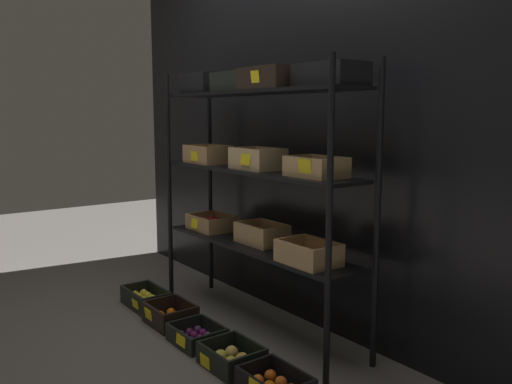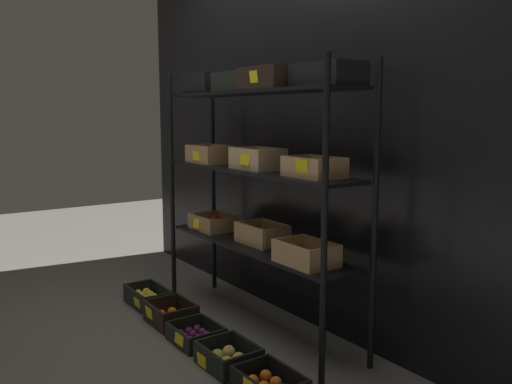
{
  "view_description": "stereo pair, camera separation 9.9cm",
  "coord_description": "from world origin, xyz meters",
  "px_view_note": "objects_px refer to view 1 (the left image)",
  "views": [
    {
      "loc": [
        2.56,
        -1.91,
        1.32
      ],
      "look_at": [
        0.0,
        0.0,
        0.85
      ],
      "focal_mm": 37.48,
      "sensor_mm": 36.0,
      "label": 1
    },
    {
      "loc": [
        2.62,
        -1.83,
        1.32
      ],
      "look_at": [
        0.0,
        0.0,
        0.85
      ],
      "focal_mm": 37.48,
      "sensor_mm": 36.0,
      "label": 2
    }
  ],
  "objects_px": {
    "crate_ground_lemon": "(146,300)",
    "crate_ground_plum": "(197,336)",
    "crate_ground_tangerine": "(170,316)",
    "display_rack": "(256,162)",
    "crate_ground_apple_gold": "(231,358)"
  },
  "relations": [
    {
      "from": "crate_ground_tangerine",
      "to": "crate_ground_apple_gold",
      "type": "distance_m",
      "value": 0.71
    },
    {
      "from": "crate_ground_lemon",
      "to": "crate_ground_apple_gold",
      "type": "distance_m",
      "value": 1.08
    },
    {
      "from": "crate_ground_apple_gold",
      "to": "crate_ground_tangerine",
      "type": "bearing_deg",
      "value": 178.92
    },
    {
      "from": "display_rack",
      "to": "crate_ground_tangerine",
      "type": "bearing_deg",
      "value": -129.58
    },
    {
      "from": "crate_ground_plum",
      "to": "crate_ground_apple_gold",
      "type": "relative_size",
      "value": 0.99
    },
    {
      "from": "crate_ground_lemon",
      "to": "crate_ground_plum",
      "type": "relative_size",
      "value": 1.2
    },
    {
      "from": "crate_ground_lemon",
      "to": "crate_ground_plum",
      "type": "height_order",
      "value": "crate_ground_lemon"
    },
    {
      "from": "display_rack",
      "to": "crate_ground_apple_gold",
      "type": "height_order",
      "value": "display_rack"
    },
    {
      "from": "display_rack",
      "to": "crate_ground_plum",
      "type": "relative_size",
      "value": 5.62
    },
    {
      "from": "crate_ground_lemon",
      "to": "crate_ground_apple_gold",
      "type": "xyz_separation_m",
      "value": [
        1.08,
        -0.02,
        -0.0
      ]
    },
    {
      "from": "crate_ground_apple_gold",
      "to": "crate_ground_lemon",
      "type": "bearing_deg",
      "value": 178.84
    },
    {
      "from": "display_rack",
      "to": "crate_ground_lemon",
      "type": "distance_m",
      "value": 1.29
    },
    {
      "from": "crate_ground_tangerine",
      "to": "display_rack",
      "type": "bearing_deg",
      "value": 50.42
    },
    {
      "from": "crate_ground_lemon",
      "to": "crate_ground_apple_gold",
      "type": "bearing_deg",
      "value": -1.16
    },
    {
      "from": "crate_ground_tangerine",
      "to": "crate_ground_plum",
      "type": "xyz_separation_m",
      "value": [
        0.34,
        -0.01,
        -0.01
      ]
    }
  ]
}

